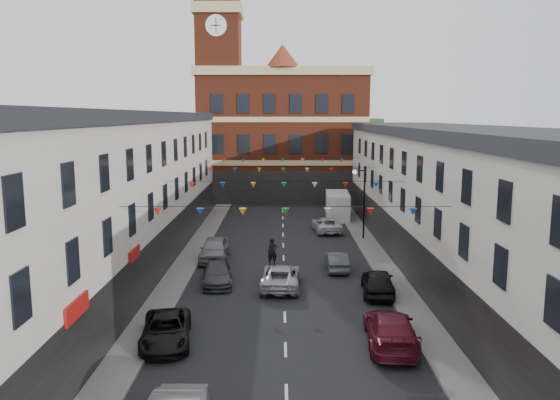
{
  "coord_description": "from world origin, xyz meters",
  "views": [
    {
      "loc": [
        -0.22,
        -31.21,
        10.41
      ],
      "look_at": [
        -0.27,
        8.91,
        4.21
      ],
      "focal_mm": 35.0,
      "sensor_mm": 36.0,
      "label": 1
    }
  ],
  "objects_px": {
    "street_lamp": "(361,194)",
    "car_left_c": "(166,330)",
    "white_van": "(337,206)",
    "car_left_e": "(215,249)",
    "car_right_c": "(390,329)",
    "car_right_d": "(378,282)",
    "moving_car": "(281,276)",
    "pedestrian": "(272,252)",
    "car_right_e": "(337,261)",
    "car_right_f": "(326,225)",
    "car_left_d": "(217,274)"
  },
  "relations": [
    {
      "from": "car_right_d",
      "to": "white_van",
      "type": "xyz_separation_m",
      "value": [
        0.1,
        24.19,
        0.55
      ]
    },
    {
      "from": "car_right_d",
      "to": "car_left_e",
      "type": "bearing_deg",
      "value": -30.67
    },
    {
      "from": "car_left_d",
      "to": "car_right_e",
      "type": "bearing_deg",
      "value": 15.42
    },
    {
      "from": "car_left_c",
      "to": "moving_car",
      "type": "height_order",
      "value": "moving_car"
    },
    {
      "from": "moving_car",
      "to": "pedestrian",
      "type": "bearing_deg",
      "value": -80.1
    },
    {
      "from": "street_lamp",
      "to": "car_left_c",
      "type": "relative_size",
      "value": 1.27
    },
    {
      "from": "street_lamp",
      "to": "car_left_c",
      "type": "height_order",
      "value": "street_lamp"
    },
    {
      "from": "car_left_e",
      "to": "car_right_f",
      "type": "bearing_deg",
      "value": 47.58
    },
    {
      "from": "white_van",
      "to": "car_left_c",
      "type": "bearing_deg",
      "value": -106.17
    },
    {
      "from": "car_right_d",
      "to": "white_van",
      "type": "bearing_deg",
      "value": -84.54
    },
    {
      "from": "street_lamp",
      "to": "pedestrian",
      "type": "bearing_deg",
      "value": -132.56
    },
    {
      "from": "car_left_e",
      "to": "car_right_d",
      "type": "distance_m",
      "value": 13.07
    },
    {
      "from": "car_right_e",
      "to": "white_van",
      "type": "bearing_deg",
      "value": -95.96
    },
    {
      "from": "car_left_e",
      "to": "moving_car",
      "type": "bearing_deg",
      "value": -52.97
    },
    {
      "from": "car_left_e",
      "to": "car_right_d",
      "type": "relative_size",
      "value": 1.08
    },
    {
      "from": "car_left_c",
      "to": "car_left_e",
      "type": "bearing_deg",
      "value": 80.28
    },
    {
      "from": "car_left_c",
      "to": "car_right_c",
      "type": "distance_m",
      "value": 10.3
    },
    {
      "from": "street_lamp",
      "to": "moving_car",
      "type": "height_order",
      "value": "street_lamp"
    },
    {
      "from": "white_van",
      "to": "pedestrian",
      "type": "distance_m",
      "value": 18.99
    },
    {
      "from": "street_lamp",
      "to": "white_van",
      "type": "xyz_separation_m",
      "value": [
        -0.95,
        9.88,
        -2.59
      ]
    },
    {
      "from": "street_lamp",
      "to": "moving_car",
      "type": "xyz_separation_m",
      "value": [
        -6.75,
        -12.96,
        -3.2
      ]
    },
    {
      "from": "car_left_c",
      "to": "car_right_d",
      "type": "height_order",
      "value": "car_right_d"
    },
    {
      "from": "car_left_d",
      "to": "white_van",
      "type": "relative_size",
      "value": 0.75
    },
    {
      "from": "car_left_c",
      "to": "car_right_e",
      "type": "height_order",
      "value": "car_left_c"
    },
    {
      "from": "street_lamp",
      "to": "car_left_c",
      "type": "distance_m",
      "value": 24.71
    },
    {
      "from": "car_right_d",
      "to": "white_van",
      "type": "distance_m",
      "value": 24.2
    },
    {
      "from": "white_van",
      "to": "pedestrian",
      "type": "relative_size",
      "value": 3.05
    },
    {
      "from": "car_right_c",
      "to": "car_right_d",
      "type": "distance_m",
      "value": 7.26
    },
    {
      "from": "car_right_e",
      "to": "white_van",
      "type": "height_order",
      "value": "white_van"
    },
    {
      "from": "car_right_d",
      "to": "street_lamp",
      "type": "bearing_deg",
      "value": -88.51
    },
    {
      "from": "car_left_d",
      "to": "car_left_e",
      "type": "relative_size",
      "value": 0.91
    },
    {
      "from": "white_van",
      "to": "car_right_c",
      "type": "bearing_deg",
      "value": -88.05
    },
    {
      "from": "street_lamp",
      "to": "pedestrian",
      "type": "height_order",
      "value": "street_lamp"
    },
    {
      "from": "car_right_d",
      "to": "pedestrian",
      "type": "relative_size",
      "value": 2.31
    },
    {
      "from": "car_right_f",
      "to": "car_right_c",
      "type": "bearing_deg",
      "value": 86.11
    },
    {
      "from": "car_right_f",
      "to": "car_left_d",
      "type": "bearing_deg",
      "value": 56.44
    },
    {
      "from": "car_left_e",
      "to": "white_van",
      "type": "height_order",
      "value": "white_van"
    },
    {
      "from": "white_van",
      "to": "car_left_e",
      "type": "bearing_deg",
      "value": -119.46
    },
    {
      "from": "street_lamp",
      "to": "car_right_e",
      "type": "distance_m",
      "value": 10.14
    },
    {
      "from": "street_lamp",
      "to": "car_right_e",
      "type": "bearing_deg",
      "value": -107.9
    },
    {
      "from": "moving_car",
      "to": "car_left_c",
      "type": "bearing_deg",
      "value": 60.78
    },
    {
      "from": "car_left_e",
      "to": "car_right_e",
      "type": "xyz_separation_m",
      "value": [
        8.62,
        -2.58,
        -0.18
      ]
    },
    {
      "from": "pedestrian",
      "to": "white_van",
      "type": "bearing_deg",
      "value": 57.74
    },
    {
      "from": "car_right_c",
      "to": "pedestrian",
      "type": "relative_size",
      "value": 2.76
    },
    {
      "from": "car_right_c",
      "to": "white_van",
      "type": "xyz_separation_m",
      "value": [
        0.8,
        31.41,
        0.53
      ]
    },
    {
      "from": "car_right_e",
      "to": "car_right_f",
      "type": "bearing_deg",
      "value": -91.47
    },
    {
      "from": "car_right_c",
      "to": "car_right_d",
      "type": "height_order",
      "value": "car_right_c"
    },
    {
      "from": "car_left_c",
      "to": "car_right_c",
      "type": "relative_size",
      "value": 0.88
    },
    {
      "from": "car_right_f",
      "to": "car_left_e",
      "type": "bearing_deg",
      "value": 41.61
    },
    {
      "from": "car_left_d",
      "to": "car_right_c",
      "type": "relative_size",
      "value": 0.82
    }
  ]
}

